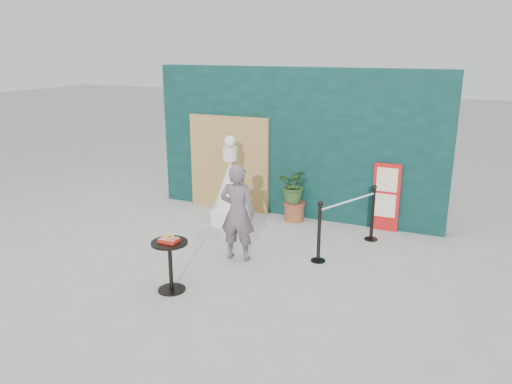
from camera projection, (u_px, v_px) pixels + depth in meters
The scene contains 10 objects.
ground at pixel (225, 274), 7.71m from camera, with size 60.00×60.00×0.00m, color #ADAAA5.
back_wall at pixel (295, 143), 10.05m from camera, with size 6.00×0.30×3.00m, color black.
bamboo_fence at pixel (229, 163), 10.55m from camera, with size 1.80×0.08×2.00m, color tan.
woman at pixel (237, 213), 8.04m from camera, with size 0.58×0.38×1.60m, color slate.
menu_board at pixel (386, 197), 9.38m from camera, with size 0.50×0.07×1.30m.
statue at pixel (231, 189), 9.67m from camera, with size 0.69×0.69×1.77m.
cafe_table at pixel (170, 258), 7.06m from camera, with size 0.52×0.52×0.75m.
food_basket at pixel (169, 239), 6.98m from camera, with size 0.26×0.19×0.11m.
planter at pixel (295, 190), 9.90m from camera, with size 0.65×0.56×1.10m.
stanchion_barrier at pixel (347, 223), 8.48m from camera, with size 0.84×1.54×1.03m.
Camera 1 is at (3.30, -6.24, 3.39)m, focal length 35.00 mm.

